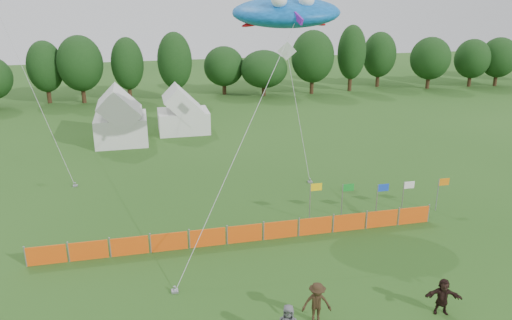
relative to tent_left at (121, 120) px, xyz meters
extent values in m
cylinder|color=#382314|center=(-8.71, 18.31, -0.81)|extent=(0.50, 0.50, 2.38)
ellipsoid|color=black|center=(-8.71, 18.31, 2.30)|extent=(4.09, 4.09, 5.35)
cylinder|color=#382314|center=(-4.73, 17.49, -0.71)|extent=(0.50, 0.50, 2.57)
ellipsoid|color=black|center=(-4.73, 17.49, 2.65)|extent=(5.20, 5.20, 5.79)
cylinder|color=#382314|center=(0.57, 17.42, -0.76)|extent=(0.50, 0.50, 2.46)
ellipsoid|color=black|center=(0.57, 17.42, 2.45)|extent=(3.78, 3.78, 5.55)
cylinder|color=#382314|center=(6.03, 16.02, -0.66)|extent=(0.50, 0.50, 2.66)
ellipsoid|color=black|center=(6.03, 16.02, 2.82)|extent=(4.05, 4.05, 5.99)
cylinder|color=#382314|center=(12.30, 18.63, -1.00)|extent=(0.50, 0.50, 1.98)
ellipsoid|color=black|center=(12.30, 18.63, 1.58)|extent=(5.06, 5.06, 4.46)
cylinder|color=#382314|center=(17.00, 16.66, -1.07)|extent=(0.50, 0.50, 1.86)
ellipsoid|color=black|center=(17.00, 16.66, 1.36)|extent=(5.86, 5.86, 4.18)
cylinder|color=#382314|center=(23.29, 16.48, -0.69)|extent=(0.50, 0.50, 2.62)
ellipsoid|color=black|center=(23.29, 16.48, 2.73)|extent=(5.41, 5.41, 5.89)
cylinder|color=#382314|center=(28.79, 17.09, -0.60)|extent=(0.50, 0.50, 2.78)
ellipsoid|color=black|center=(28.79, 17.09, 3.03)|extent=(3.67, 3.67, 6.26)
cylinder|color=#382314|center=(33.68, 18.98, -0.79)|extent=(0.50, 0.50, 2.42)
ellipsoid|color=black|center=(33.68, 18.98, 2.37)|extent=(4.46, 4.46, 5.44)
cylinder|color=#382314|center=(39.71, 16.23, -0.88)|extent=(0.50, 0.50, 2.24)
ellipsoid|color=black|center=(39.71, 16.23, 2.04)|extent=(5.26, 5.26, 5.03)
cylinder|color=#382314|center=(46.10, 16.25, -0.94)|extent=(0.50, 0.50, 2.10)
ellipsoid|color=black|center=(46.10, 16.25, 1.80)|extent=(4.74, 4.74, 4.73)
cylinder|color=#382314|center=(49.86, 15.79, -0.91)|extent=(0.50, 0.50, 2.16)
ellipsoid|color=black|center=(49.86, 15.79, 1.91)|extent=(4.88, 4.88, 4.87)
cube|color=silver|center=(0.00, 0.00, -0.79)|extent=(4.39, 4.39, 2.42)
cube|color=silver|center=(5.61, 2.27, -0.97)|extent=(4.65, 3.72, 2.05)
cube|color=#E94F0C|center=(-3.24, -20.30, -1.49)|extent=(1.90, 0.06, 1.00)
cube|color=#E94F0C|center=(-1.24, -20.30, -1.49)|extent=(1.90, 0.06, 1.00)
cube|color=#E94F0C|center=(0.76, -20.30, -1.49)|extent=(1.90, 0.06, 1.00)
cube|color=#E94F0C|center=(2.76, -20.30, -1.49)|extent=(1.90, 0.06, 1.00)
cube|color=#E94F0C|center=(4.76, -20.30, -1.49)|extent=(1.90, 0.06, 1.00)
cube|color=#E94F0C|center=(6.76, -20.30, -1.49)|extent=(1.90, 0.06, 1.00)
cube|color=#E94F0C|center=(8.76, -20.30, -1.49)|extent=(1.90, 0.06, 1.00)
cube|color=#E94F0C|center=(10.76, -20.30, -1.49)|extent=(1.90, 0.06, 1.00)
cube|color=#E94F0C|center=(12.76, -20.30, -1.49)|extent=(1.90, 0.06, 1.00)
cube|color=#E94F0C|center=(14.76, -20.30, -1.49)|extent=(1.90, 0.06, 1.00)
cube|color=#E94F0C|center=(16.76, -20.30, -1.49)|extent=(1.90, 0.06, 1.00)
cylinder|color=gray|center=(11.01, -18.56, -0.85)|extent=(0.06, 0.06, 2.30)
cube|color=yellow|center=(11.36, -18.56, 0.08)|extent=(0.70, 0.02, 0.45)
cylinder|color=gray|center=(13.01, -18.57, -0.96)|extent=(0.06, 0.06, 2.08)
cube|color=#148C26|center=(13.36, -18.57, -0.14)|extent=(0.70, 0.02, 0.45)
cylinder|color=gray|center=(15.01, -19.03, -0.96)|extent=(0.06, 0.06, 2.07)
cube|color=blue|center=(15.36, -19.03, -0.15)|extent=(0.70, 0.02, 0.45)
cylinder|color=gray|center=(17.01, -18.50, -1.07)|extent=(0.06, 0.06, 1.85)
cube|color=white|center=(17.36, -18.50, -0.37)|extent=(0.70, 0.02, 0.45)
cylinder|color=gray|center=(19.01, -19.04, -0.95)|extent=(0.06, 0.06, 2.08)
cube|color=orange|center=(19.36, -19.04, -0.14)|extent=(0.70, 0.02, 0.45)
imported|color=#2F2113|center=(8.19, -27.66, -1.07)|extent=(1.31, 0.91, 1.85)
imported|color=black|center=(13.53, -28.23, -1.18)|extent=(1.58, 0.93, 1.62)
ellipsoid|color=#1077EA|center=(10.63, -14.13, 9.59)|extent=(7.78, 6.91, 2.25)
sphere|color=white|center=(9.83, -15.53, 10.28)|extent=(0.90, 0.90, 0.90)
sphere|color=white|center=(11.44, -15.53, 10.28)|extent=(0.90, 0.90, 0.90)
ellipsoid|color=red|center=(8.91, -13.92, 9.00)|extent=(1.89, 0.83, 0.30)
ellipsoid|color=red|center=(12.35, -13.92, 9.00)|extent=(1.89, 0.83, 0.30)
cube|color=purple|center=(10.63, -16.60, 9.37)|extent=(0.37, 0.96, 0.70)
cylinder|color=#A5A5A5|center=(6.68, -20.21, 3.65)|extent=(7.94, 7.94, 11.30)
cube|color=gray|center=(2.73, -24.17, -1.94)|extent=(0.30, 0.30, 0.10)
cube|color=white|center=(12.54, -8.16, 6.57)|extent=(1.40, 0.39, 1.40)
cylinder|color=#A5A5A5|center=(12.77, -10.53, 2.29)|extent=(0.51, 4.77, 8.58)
cube|color=gray|center=(13.01, -12.90, -1.94)|extent=(0.30, 0.30, 0.10)
cylinder|color=#A5A5A5|center=(-5.95, -4.62, 4.16)|extent=(5.97, 10.59, 12.33)
cube|color=gray|center=(-2.99, -9.90, -1.94)|extent=(0.30, 0.30, 0.10)
camera|label=1|loc=(1.93, -43.74, 11.00)|focal=35.00mm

